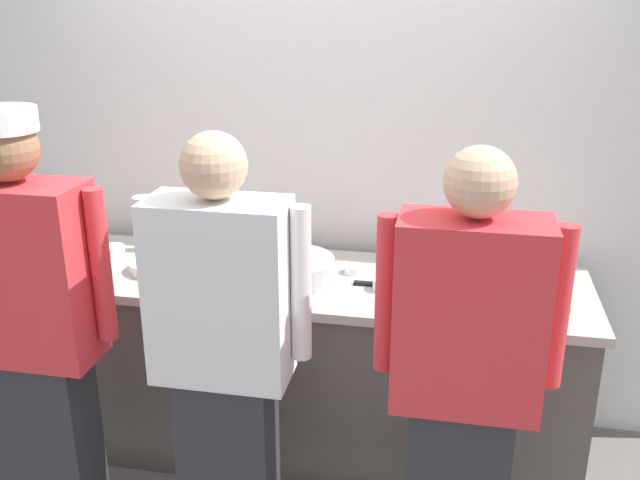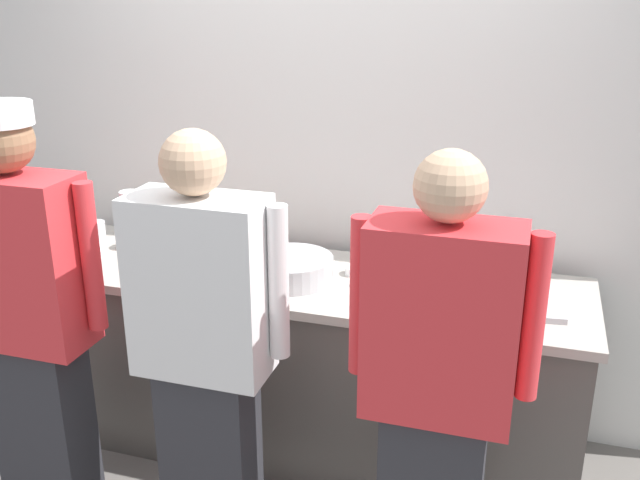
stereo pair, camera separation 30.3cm
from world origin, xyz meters
name	(u,v)px [view 1 (the left image)]	position (x,y,z in m)	size (l,w,h in m)	color
wall_back	(317,160)	(0.00, 0.86, 1.31)	(4.04, 0.10, 2.61)	silver
prep_counter	(296,364)	(0.00, 0.38, 0.45)	(2.57, 0.71, 0.89)	#56514C
chef_near_left	(33,331)	(-0.79, -0.40, 0.93)	(0.62, 0.24, 1.73)	#2D2D33
chef_center	(224,355)	(-0.08, -0.37, 0.89)	(0.61, 0.24, 1.68)	#2D2D33
chef_far_right	(464,382)	(0.74, -0.38, 0.88)	(0.61, 0.24, 1.67)	#2D2D33
plate_stack_front	(157,266)	(-0.62, 0.32, 0.91)	(0.25, 0.25, 0.05)	white
mixing_bowl_steel	(291,270)	(0.00, 0.32, 0.94)	(0.37, 0.37, 0.11)	#B7BABF
sheet_tray	(509,292)	(0.92, 0.35, 0.90)	(0.42, 0.34, 0.02)	#B7BABF
squeeze_bottle_primary	(150,234)	(-0.76, 0.55, 0.97)	(0.06, 0.06, 0.18)	orange
ramekin_yellow_sauce	(354,269)	(0.25, 0.46, 0.91)	(0.08, 0.08, 0.04)	white
ramekin_orange_sauce	(383,284)	(0.40, 0.30, 0.92)	(0.09, 0.09, 0.05)	white
ramekin_red_sauce	(85,258)	(-0.99, 0.34, 0.91)	(0.08, 0.08, 0.05)	white
ramekin_green_sauce	(114,250)	(-0.91, 0.46, 0.92)	(0.10, 0.10, 0.05)	white
deli_cup	(81,239)	(-1.10, 0.50, 0.94)	(0.09, 0.09, 0.10)	white
chefs_knife	(380,285)	(0.38, 0.33, 0.90)	(0.27, 0.03, 0.02)	#B7BABF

